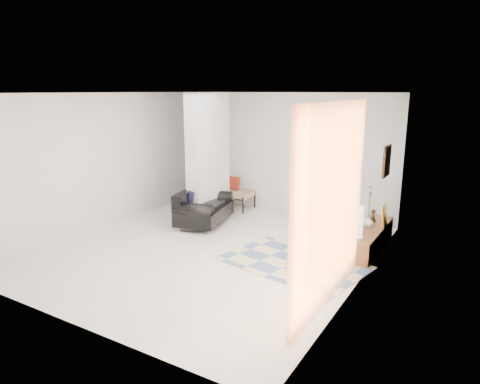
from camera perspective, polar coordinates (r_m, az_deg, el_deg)
The scene contains 17 objects.
floor at distance 7.95m, azimuth -4.15°, elevation -7.59°, with size 6.00×6.00×0.00m, color silver.
ceiling at distance 7.42m, azimuth -4.52°, elevation 13.03°, with size 6.00×6.00×0.00m, color white.
wall_back at distance 10.13m, azimuth 5.44°, elevation 5.16°, with size 6.00×6.00×0.00m, color silver.
wall_front at distance 5.45m, azimuth -22.66°, elevation -3.03°, with size 6.00×6.00×0.00m, color silver.
wall_left at distance 9.39m, azimuth -18.27°, elevation 3.89°, with size 6.00×6.00×0.00m, color silver.
wall_right at distance 6.43m, azimuth 16.23°, elevation -0.12°, with size 6.00×6.00×0.00m, color silver.
partition_column at distance 9.47m, azimuth -4.26°, elevation 4.61°, with size 0.35×1.20×2.80m, color silver.
hallway_door at distance 11.20m, azimuth -4.47°, elevation 4.00°, with size 0.85×0.06×2.04m, color white.
curtain at distance 5.36m, azimuth 12.31°, elevation -1.98°, with size 2.55×2.55×0.00m, color orange.
wall_art at distance 7.85m, azimuth 18.99°, elevation 3.93°, with size 0.04×0.45×0.55m, color #351A0E.
media_console at distance 8.24m, azimuth 16.87°, elevation -5.87°, with size 0.45×1.88×0.80m.
loveseat at distance 9.31m, azimuth -5.11°, elevation -2.12°, with size 1.16×1.62×0.76m.
daybed at distance 10.68m, azimuth -2.47°, elevation 0.31°, with size 1.58×0.71×0.77m.
area_rug at distance 7.36m, azimuth 7.08°, elevation -9.37°, with size 2.29×1.53×0.01m, color beige.
cylinder_lamp at distance 7.49m, azimuth 15.74°, elevation -3.90°, with size 0.10×0.10×0.56m, color white.
bronze_figurine at distance 8.53m, azimuth 17.33°, elevation -3.04°, with size 0.12×0.12×0.24m, color black, non-canonical shape.
vase at distance 8.18m, azimuth 16.70°, elevation -3.80°, with size 0.20×0.20×0.21m, color white.
Camera 1 is at (4.26, -6.08, 2.85)m, focal length 32.00 mm.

